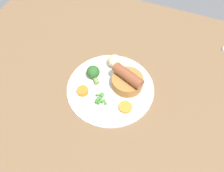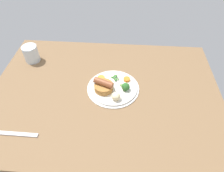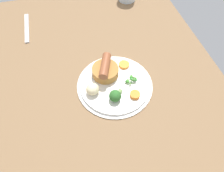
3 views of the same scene
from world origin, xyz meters
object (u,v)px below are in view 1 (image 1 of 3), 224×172
object	(u,v)px
dinner_plate	(110,88)
carrot_slice_5	(125,107)
pea_pile	(101,98)
broccoli_floret_near	(93,73)
sausage_pudding	(127,81)
potato_chunk_1	(115,61)
carrot_slice_4	(83,91)

from	to	relation	value
dinner_plate	carrot_slice_5	xyz separation A→B (cm)	(6.39, -5.10, 1.24)
pea_pile	carrot_slice_5	xyz separation A→B (cm)	(7.09, 0.21, -0.52)
broccoli_floret_near	carrot_slice_5	world-z (taller)	broccoli_floret_near
dinner_plate	sausage_pudding	distance (cm)	5.61
sausage_pudding	carrot_slice_5	bearing A→B (deg)	128.31
pea_pile	potato_chunk_1	world-z (taller)	potato_chunk_1
carrot_slice_4	sausage_pudding	bearing A→B (deg)	31.74
broccoli_floret_near	carrot_slice_5	size ratio (longest dim) A/B	1.33
potato_chunk_1	carrot_slice_5	distance (cm)	15.21
pea_pile	potato_chunk_1	xyz separation A→B (cm)	(-1.06, 12.97, 0.92)
carrot_slice_4	pea_pile	bearing A→B (deg)	-4.87
dinner_plate	sausage_pudding	world-z (taller)	sausage_pudding
sausage_pudding	broccoli_floret_near	xyz separation A→B (cm)	(-10.17, -0.40, -0.46)
sausage_pudding	carrot_slice_4	bearing A→B (deg)	53.25
potato_chunk_1	broccoli_floret_near	bearing A→B (deg)	-123.15
carrot_slice_4	carrot_slice_5	world-z (taller)	carrot_slice_4
dinner_plate	carrot_slice_4	distance (cm)	8.13
broccoli_floret_near	sausage_pudding	bearing A→B (deg)	-130.95
broccoli_floret_near	carrot_slice_5	distance (cm)	13.93
carrot_slice_5	potato_chunk_1	bearing A→B (deg)	122.57
potato_chunk_1	carrot_slice_5	size ratio (longest dim) A/B	1.14
dinner_plate	broccoli_floret_near	size ratio (longest dim) A/B	5.20
dinner_plate	broccoli_floret_near	bearing A→B (deg)	166.65
carrot_slice_4	carrot_slice_5	distance (cm)	12.78
broccoli_floret_near	potato_chunk_1	distance (cm)	7.49
dinner_plate	potato_chunk_1	world-z (taller)	potato_chunk_1
dinner_plate	carrot_slice_5	distance (cm)	8.27
sausage_pudding	potato_chunk_1	xyz separation A→B (cm)	(-6.07, 5.87, -0.43)
dinner_plate	broccoli_floret_near	distance (cm)	6.57
carrot_slice_5	pea_pile	bearing A→B (deg)	-178.30
broccoli_floret_near	carrot_slice_5	bearing A→B (deg)	-161.13
carrot_slice_4	potato_chunk_1	bearing A→B (deg)	69.67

